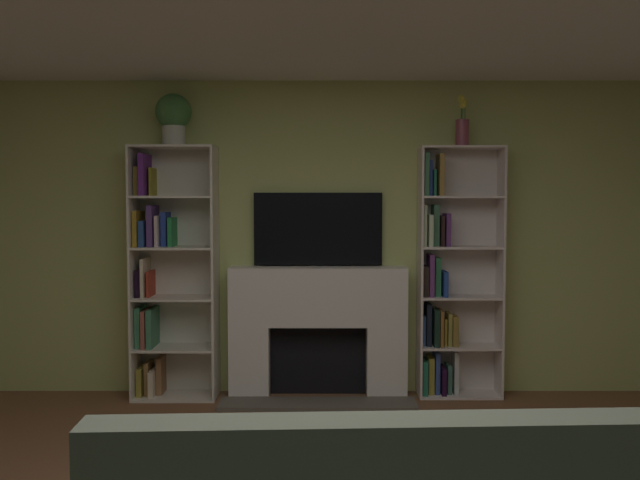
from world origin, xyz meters
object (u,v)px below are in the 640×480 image
Objects in this scene: tv at (321,229)px; vase_with_flowers at (465,127)px; fireplace at (321,327)px; bookshelf_left at (169,275)px; bookshelf_right at (452,280)px; potted_plant at (177,116)px.

vase_with_flowers is (1.13, -0.12, 0.80)m from tv.
fireplace is 0.76× the size of bookshelf_left.
vase_with_flowers reaches higher than bookshelf_left.
vase_with_flowers is at bearing -33.15° from bookshelf_right.
potted_plant reaches higher than fireplace.
vase_with_flowers is (2.34, -0.02, 1.16)m from bookshelf_left.
bookshelf_right reaches higher than tv.
bookshelf_left is 5.00× the size of vase_with_flowers.
fireplace is 1.28m from bookshelf_left.
tv is 0.52× the size of bookshelf_right.
vase_with_flowers is (2.26, 0.00, -0.09)m from potted_plant.
bookshelf_right is (2.26, 0.03, -0.04)m from bookshelf_left.
tv is 1.13m from bookshelf_right.
bookshelf_left is 1.25m from potted_plant.
vase_with_flowers reaches higher than tv.
fireplace is at bearing -0.24° from bookshelf_left.
potted_plant is 2.26m from vase_with_flowers.
bookshelf_left is at bearing 179.41° from vase_with_flowers.
bookshelf_left is 4.88× the size of potted_plant.
tv is 1.44m from potted_plant.
potted_plant is 1.02× the size of vase_with_flowers.
tv is 2.59× the size of vase_with_flowers.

